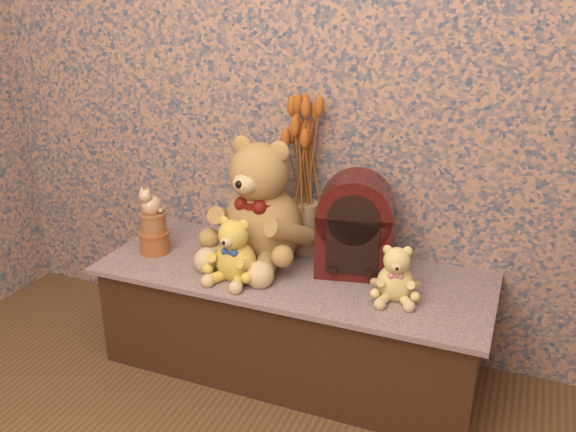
{
  "coord_description": "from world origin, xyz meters",
  "views": [
    {
      "loc": [
        0.77,
        -0.71,
        1.45
      ],
      "look_at": [
        0.0,
        1.17,
        0.66
      ],
      "focal_mm": 37.98,
      "sensor_mm": 36.0,
      "label": 1
    }
  ],
  "objects_px": {
    "teddy_medium": "(235,246)",
    "ceramic_vase": "(303,226)",
    "cat_figurine": "(151,199)",
    "teddy_large": "(263,195)",
    "biscuit_tin_lower": "(155,242)",
    "teddy_small": "(396,270)",
    "cathedral_radio": "(355,224)"
  },
  "relations": [
    {
      "from": "teddy_large",
      "to": "teddy_medium",
      "type": "xyz_separation_m",
      "value": [
        -0.02,
        -0.2,
        -0.13
      ]
    },
    {
      "from": "teddy_large",
      "to": "cathedral_radio",
      "type": "xyz_separation_m",
      "value": [
        0.36,
        0.02,
        -0.07
      ]
    },
    {
      "from": "teddy_small",
      "to": "cat_figurine",
      "type": "relative_size",
      "value": 1.75
    },
    {
      "from": "biscuit_tin_lower",
      "to": "teddy_small",
      "type": "bearing_deg",
      "value": -0.36
    },
    {
      "from": "teddy_small",
      "to": "cathedral_radio",
      "type": "xyz_separation_m",
      "value": [
        -0.19,
        0.15,
        0.08
      ]
    },
    {
      "from": "teddy_medium",
      "to": "ceramic_vase",
      "type": "bearing_deg",
      "value": 70.65
    },
    {
      "from": "cathedral_radio",
      "to": "biscuit_tin_lower",
      "type": "relative_size",
      "value": 3.16
    },
    {
      "from": "teddy_large",
      "to": "ceramic_vase",
      "type": "height_order",
      "value": "teddy_large"
    },
    {
      "from": "teddy_large",
      "to": "biscuit_tin_lower",
      "type": "height_order",
      "value": "teddy_large"
    },
    {
      "from": "teddy_large",
      "to": "teddy_medium",
      "type": "relative_size",
      "value": 2.04
    },
    {
      "from": "teddy_medium",
      "to": "cathedral_radio",
      "type": "bearing_deg",
      "value": 33.63
    },
    {
      "from": "ceramic_vase",
      "to": "cat_figurine",
      "type": "height_order",
      "value": "cat_figurine"
    },
    {
      "from": "teddy_small",
      "to": "cathedral_radio",
      "type": "height_order",
      "value": "cathedral_radio"
    },
    {
      "from": "teddy_large",
      "to": "ceramic_vase",
      "type": "xyz_separation_m",
      "value": [
        0.12,
        0.12,
        -0.16
      ]
    },
    {
      "from": "teddy_small",
      "to": "teddy_large",
      "type": "bearing_deg",
      "value": 153.87
    },
    {
      "from": "teddy_medium",
      "to": "biscuit_tin_lower",
      "type": "bearing_deg",
      "value": 172.81
    },
    {
      "from": "ceramic_vase",
      "to": "teddy_small",
      "type": "bearing_deg",
      "value": -30.26
    },
    {
      "from": "cat_figurine",
      "to": "teddy_medium",
      "type": "bearing_deg",
      "value": -1.76
    },
    {
      "from": "teddy_small",
      "to": "cathedral_radio",
      "type": "bearing_deg",
      "value": 129.64
    },
    {
      "from": "teddy_medium",
      "to": "ceramic_vase",
      "type": "relative_size",
      "value": 1.26
    },
    {
      "from": "teddy_medium",
      "to": "teddy_small",
      "type": "height_order",
      "value": "teddy_medium"
    },
    {
      "from": "teddy_large",
      "to": "biscuit_tin_lower",
      "type": "relative_size",
      "value": 4.35
    },
    {
      "from": "teddy_large",
      "to": "biscuit_tin_lower",
      "type": "distance_m",
      "value": 0.49
    },
    {
      "from": "ceramic_vase",
      "to": "cat_figurine",
      "type": "relative_size",
      "value": 1.69
    },
    {
      "from": "teddy_large",
      "to": "cathedral_radio",
      "type": "height_order",
      "value": "teddy_large"
    },
    {
      "from": "ceramic_vase",
      "to": "cat_figurine",
      "type": "xyz_separation_m",
      "value": [
        -0.54,
        -0.25,
        0.13
      ]
    },
    {
      "from": "ceramic_vase",
      "to": "biscuit_tin_lower",
      "type": "xyz_separation_m",
      "value": [
        -0.54,
        -0.25,
        -0.06
      ]
    },
    {
      "from": "biscuit_tin_lower",
      "to": "cat_figurine",
      "type": "relative_size",
      "value": 0.99
    },
    {
      "from": "cathedral_radio",
      "to": "teddy_small",
      "type": "bearing_deg",
      "value": -49.55
    },
    {
      "from": "teddy_large",
      "to": "cat_figurine",
      "type": "height_order",
      "value": "teddy_large"
    },
    {
      "from": "teddy_medium",
      "to": "cathedral_radio",
      "type": "xyz_separation_m",
      "value": [
        0.38,
        0.22,
        0.06
      ]
    },
    {
      "from": "teddy_large",
      "to": "cat_figurine",
      "type": "xyz_separation_m",
      "value": [
        -0.42,
        -0.13,
        -0.03
      ]
    }
  ]
}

